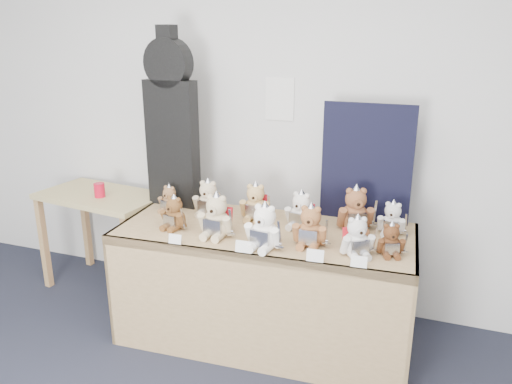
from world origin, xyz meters
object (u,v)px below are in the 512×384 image
(display_table, at_px, (261,258))
(guitar_case, at_px, (171,121))
(teddy_front_far_left, at_px, (174,214))
(teddy_back_left, at_px, (208,199))
(teddy_back_centre_right, at_px, (301,212))
(teddy_back_end, at_px, (392,220))
(teddy_front_left, at_px, (217,218))
(teddy_back_right, at_px, (355,211))
(teddy_front_far_right, at_px, (357,238))
(teddy_front_centre, at_px, (264,229))
(teddy_front_right, at_px, (310,228))
(teddy_back_centre_left, at_px, (255,203))
(red_cup, at_px, (100,190))
(teddy_front_end, at_px, (391,241))
(side_table, at_px, (102,209))
(teddy_back_far_left, at_px, (169,200))

(display_table, xyz_separation_m, guitar_case, (-0.78, 0.32, 0.78))
(display_table, bearing_deg, teddy_front_far_left, -172.63)
(teddy_back_left, distance_m, teddy_back_centre_right, 0.66)
(teddy_back_centre_right, relative_size, teddy_back_end, 1.14)
(display_table, distance_m, teddy_front_left, 0.40)
(display_table, height_order, teddy_back_right, teddy_back_right)
(teddy_front_far_left, bearing_deg, teddy_front_far_right, 10.22)
(teddy_back_right, relative_size, teddy_back_end, 1.33)
(teddy_front_centre, height_order, teddy_back_end, teddy_front_centre)
(teddy_front_right, distance_m, teddy_back_centre_left, 0.54)
(teddy_front_left, relative_size, teddy_front_far_right, 1.17)
(teddy_front_left, distance_m, teddy_front_far_right, 0.85)
(teddy_front_left, bearing_deg, display_table, 27.98)
(teddy_back_end, bearing_deg, display_table, -155.72)
(red_cup, bearing_deg, teddy_back_left, -2.42)
(teddy_front_end, bearing_deg, red_cup, 155.01)
(teddy_front_left, xyz_separation_m, teddy_front_far_right, (0.85, 0.01, -0.02))
(teddy_front_centre, bearing_deg, side_table, 169.03)
(teddy_front_left, relative_size, teddy_front_right, 1.08)
(teddy_front_left, distance_m, teddy_front_centre, 0.34)
(display_table, bearing_deg, guitar_case, 154.25)
(teddy_back_left, bearing_deg, teddy_front_centre, -39.36)
(teddy_front_left, xyz_separation_m, teddy_back_left, (-0.21, 0.33, -0.01))
(teddy_front_far_right, bearing_deg, teddy_front_far_left, 149.97)
(red_cup, height_order, teddy_back_centre_left, teddy_back_centre_left)
(guitar_case, height_order, teddy_front_right, guitar_case)
(teddy_back_centre_right, bearing_deg, red_cup, -170.61)
(red_cup, bearing_deg, teddy_front_far_right, -10.02)
(guitar_case, height_order, red_cup, guitar_case)
(teddy_front_far_left, height_order, teddy_front_right, teddy_front_right)
(teddy_back_far_left, bearing_deg, teddy_back_centre_left, 15.47)
(teddy_back_right, bearing_deg, teddy_front_right, -142.04)
(teddy_back_end, bearing_deg, teddy_back_left, -172.33)
(red_cup, distance_m, teddy_back_end, 2.14)
(red_cup, relative_size, teddy_back_right, 0.34)
(teddy_back_left, bearing_deg, teddy_back_right, 0.84)
(side_table, bearing_deg, guitar_case, 8.86)
(red_cup, bearing_deg, teddy_front_centre, -16.53)
(side_table, height_order, teddy_back_centre_left, teddy_back_centre_left)
(guitar_case, bearing_deg, teddy_front_end, -8.58)
(guitar_case, relative_size, teddy_back_far_left, 5.88)
(teddy_front_far_right, height_order, teddy_back_centre_right, teddy_back_centre_right)
(side_table, distance_m, teddy_front_far_right, 2.09)
(teddy_front_far_left, relative_size, teddy_front_left, 0.80)
(display_table, height_order, teddy_back_far_left, teddy_back_far_left)
(guitar_case, height_order, teddy_back_left, guitar_case)
(teddy_front_end, distance_m, teddy_back_centre_right, 0.63)
(red_cup, xyz_separation_m, teddy_back_right, (1.92, 0.03, 0.06))
(teddy_back_left, height_order, teddy_back_centre_left, teddy_back_centre_left)
(teddy_front_centre, relative_size, teddy_front_far_right, 1.16)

